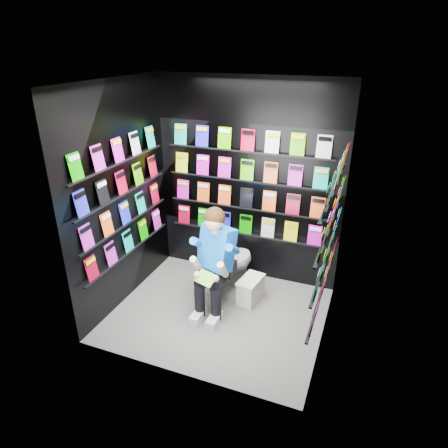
% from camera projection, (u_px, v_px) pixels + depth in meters
% --- Properties ---
extents(floor, '(2.40, 2.40, 0.00)m').
position_uv_depth(floor, '(218.00, 314.00, 4.72)').
color(floor, slate).
rests_on(floor, ground).
extents(ceiling, '(2.40, 2.40, 0.00)m').
position_uv_depth(ceiling, '(217.00, 82.00, 3.64)').
color(ceiling, white).
rests_on(ceiling, floor).
extents(wall_back, '(2.40, 0.04, 2.60)m').
position_uv_depth(wall_back, '(248.00, 184.00, 5.03)').
color(wall_back, black).
rests_on(wall_back, floor).
extents(wall_front, '(2.40, 0.04, 2.60)m').
position_uv_depth(wall_front, '(173.00, 257.00, 3.33)').
color(wall_front, black).
rests_on(wall_front, floor).
extents(wall_left, '(0.04, 2.00, 2.60)m').
position_uv_depth(wall_left, '(121.00, 198.00, 4.58)').
color(wall_left, black).
rests_on(wall_left, floor).
extents(wall_right, '(0.04, 2.00, 2.60)m').
position_uv_depth(wall_right, '(335.00, 231.00, 3.78)').
color(wall_right, black).
rests_on(wall_right, floor).
extents(comics_back, '(2.10, 0.06, 1.37)m').
position_uv_depth(comics_back, '(247.00, 184.00, 5.00)').
color(comics_back, '#F5561A').
rests_on(comics_back, wall_back).
extents(comics_left, '(0.06, 1.70, 1.37)m').
position_uv_depth(comics_left, '(123.00, 198.00, 4.56)').
color(comics_left, '#F5561A').
rests_on(comics_left, wall_left).
extents(comics_right, '(0.06, 1.70, 1.37)m').
position_uv_depth(comics_right, '(331.00, 230.00, 3.79)').
color(comics_right, '#F5561A').
rests_on(comics_right, wall_right).
extents(toilet, '(0.64, 0.85, 0.73)m').
position_uv_depth(toilet, '(229.00, 263.00, 5.07)').
color(toilet, white).
rests_on(toilet, floor).
extents(longbox, '(0.26, 0.40, 0.28)m').
position_uv_depth(longbox, '(250.00, 290.00, 4.91)').
color(longbox, silver).
rests_on(longbox, floor).
extents(longbox_lid, '(0.28, 0.42, 0.03)m').
position_uv_depth(longbox_lid, '(251.00, 280.00, 4.85)').
color(longbox_lid, silver).
rests_on(longbox_lid, longbox).
extents(reader, '(0.75, 0.90, 1.42)m').
position_uv_depth(reader, '(218.00, 248.00, 4.57)').
color(reader, blue).
rests_on(reader, toilet).
extents(held_comic, '(0.27, 0.21, 0.10)m').
position_uv_depth(held_comic, '(206.00, 278.00, 4.36)').
color(held_comic, '#24B45C').
rests_on(held_comic, reader).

